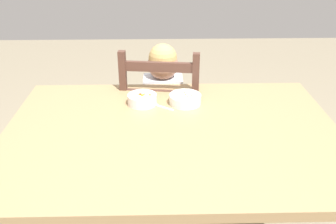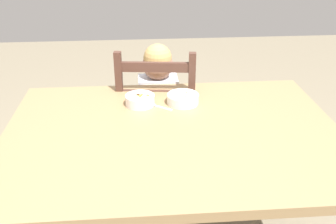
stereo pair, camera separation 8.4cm
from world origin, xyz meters
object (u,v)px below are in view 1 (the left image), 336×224
(child_figure, at_px, (163,100))
(bowl_of_carrots, at_px, (142,99))
(bowl_of_peas, at_px, (185,99))
(dining_table, at_px, (172,149))
(dining_chair, at_px, (162,126))
(spoon, at_px, (157,105))

(child_figure, height_order, bowl_of_carrots, child_figure)
(child_figure, height_order, bowl_of_peas, child_figure)
(dining_table, relative_size, dining_chair, 1.51)
(dining_table, distance_m, bowl_of_peas, 0.30)
(bowl_of_carrots, distance_m, spoon, 0.08)
(dining_chair, height_order, child_figure, dining_chair)
(dining_table, bearing_deg, child_figure, 93.26)
(bowl_of_peas, bearing_deg, bowl_of_carrots, -180.00)
(bowl_of_peas, bearing_deg, child_figure, 109.70)
(bowl_of_peas, height_order, spoon, bowl_of_peas)
(dining_chair, height_order, spoon, dining_chair)
(dining_table, relative_size, bowl_of_carrots, 10.23)
(dining_table, height_order, spoon, spoon)
(dining_chair, bearing_deg, bowl_of_carrots, -108.33)
(bowl_of_peas, bearing_deg, dining_table, -105.06)
(dining_table, xyz_separation_m, child_figure, (-0.03, 0.56, -0.03))
(dining_table, distance_m, spoon, 0.27)
(dining_table, xyz_separation_m, bowl_of_carrots, (-0.14, 0.27, 0.12))
(dining_chair, relative_size, bowl_of_peas, 6.18)
(dining_table, distance_m, bowl_of_carrots, 0.32)
(bowl_of_peas, bearing_deg, spoon, -170.27)
(dining_table, height_order, bowl_of_peas, bowl_of_peas)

